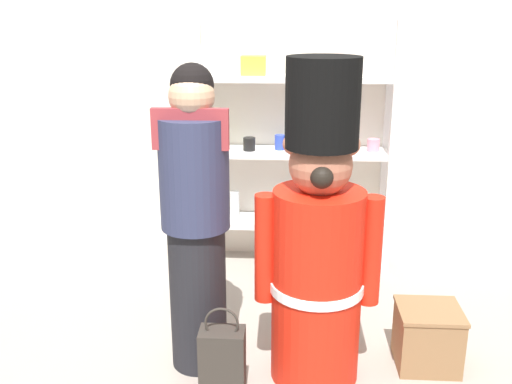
# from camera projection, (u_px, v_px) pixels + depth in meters

# --- Properties ---
(back_wall) EXTENTS (6.40, 0.12, 2.60)m
(back_wall) POSITION_uv_depth(u_px,v_px,m) (252.00, 88.00, 4.36)
(back_wall) COLOR silver
(back_wall) RESTS_ON ground_plane
(merchandise_shelf) EXTENTS (1.40, 0.35, 1.80)m
(merchandise_shelf) POSITION_uv_depth(u_px,v_px,m) (294.00, 148.00, 4.25)
(merchandise_shelf) COLOR white
(merchandise_shelf) RESTS_ON ground_plane
(teddy_bear_guard) EXTENTS (0.63, 0.48, 1.66)m
(teddy_bear_guard) POSITION_uv_depth(u_px,v_px,m) (318.00, 246.00, 2.90)
(teddy_bear_guard) COLOR red
(teddy_bear_guard) RESTS_ON ground_plane
(person_shopper) EXTENTS (0.37, 0.35, 1.62)m
(person_shopper) POSITION_uv_depth(u_px,v_px,m) (196.00, 218.00, 2.98)
(person_shopper) COLOR black
(person_shopper) RESTS_ON ground_plane
(shopping_bag) EXTENTS (0.22, 0.14, 0.51)m
(shopping_bag) POSITION_uv_depth(u_px,v_px,m) (222.00, 365.00, 2.85)
(shopping_bag) COLOR #332D28
(shopping_bag) RESTS_ON ground_plane
(display_crate) EXTENTS (0.34, 0.32, 0.34)m
(display_crate) POSITION_uv_depth(u_px,v_px,m) (427.00, 337.00, 3.15)
(display_crate) COLOR olive
(display_crate) RESTS_ON ground_plane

